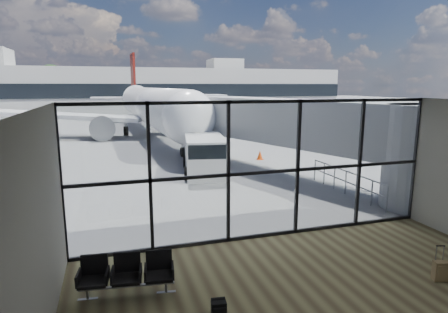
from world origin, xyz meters
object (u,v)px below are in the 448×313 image
airliner (151,106)px  belt_loader (44,137)px  seating_row (127,272)px  suitcase (440,271)px  service_van (205,155)px  backpack (219,311)px

airliner → belt_loader: (-9.59, -5.04, -2.17)m
seating_row → belt_loader: (-5.51, 25.82, 0.13)m
belt_loader → seating_row: bearing=-72.7°
suitcase → service_van: size_ratio=0.18×
seating_row → airliner: bearing=90.1°
service_van → belt_loader: 17.63m
seating_row → service_van: bearing=74.8°
backpack → service_van: bearing=83.9°
backpack → belt_loader: bearing=111.8°
seating_row → backpack: seating_row is taller
suitcase → belt_loader: (-13.18, 27.59, 0.39)m
backpack → airliner: (2.28, 32.54, 2.61)m
suitcase → service_van: bearing=117.5°
airliner → seating_row: bearing=-99.9°
airliner → belt_loader: bearing=-154.6°
belt_loader → airliner: bearing=33.0°
suitcase → belt_loader: belt_loader is taller
suitcase → service_van: (-2.80, 13.34, 0.81)m
service_van → belt_loader: service_van is taller
backpack → seating_row: bearing=143.8°
seating_row → belt_loader: bearing=109.7°
service_van → suitcase: bearing=-68.2°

